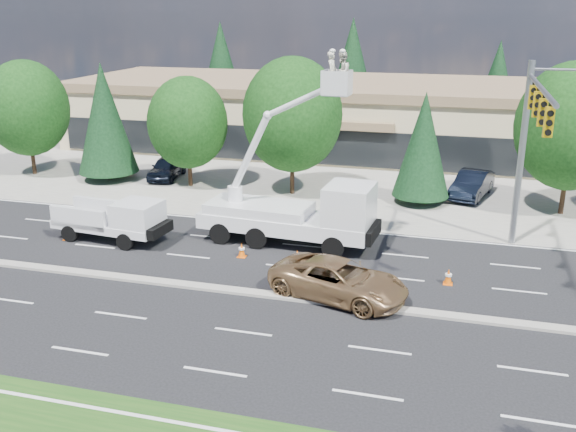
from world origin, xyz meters
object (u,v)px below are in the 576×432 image
(utility_pickup, at_px, (116,224))
(bucket_truck, at_px, (301,206))
(signal_mast, at_px, (529,132))
(minivan, at_px, (339,280))

(utility_pickup, relative_size, bucket_truck, 0.61)
(signal_mast, xyz_separation_m, utility_pickup, (-19.41, -2.77, -5.16))
(bucket_truck, bearing_deg, utility_pickup, -164.26)
(signal_mast, bearing_deg, bucket_truck, -174.95)
(utility_pickup, distance_m, minivan, 12.74)
(bucket_truck, height_order, minivan, bucket_truck)
(utility_pickup, bearing_deg, signal_mast, 13.92)
(signal_mast, distance_m, utility_pickup, 20.28)
(signal_mast, distance_m, bucket_truck, 11.02)
(utility_pickup, distance_m, bucket_truck, 9.45)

